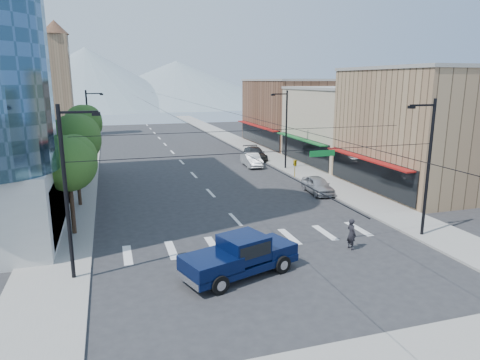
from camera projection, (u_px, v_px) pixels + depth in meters
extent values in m
plane|color=#28282B|center=(263.00, 249.00, 26.17)|extent=(160.00, 160.00, 0.00)
cube|color=gray|center=(85.00, 153.00, 59.94)|extent=(4.00, 120.00, 0.15)
cube|color=gray|center=(247.00, 146.00, 66.81)|extent=(4.00, 120.00, 0.15)
cube|color=#8C6B4C|center=(428.00, 131.00, 39.95)|extent=(12.00, 14.00, 11.00)
cube|color=tan|center=(348.00, 126.00, 53.21)|extent=(12.00, 14.00, 9.00)
cube|color=brown|center=(295.00, 113.00, 67.99)|extent=(12.00, 18.00, 10.00)
cube|color=#8C6B4C|center=(60.00, 86.00, 77.10)|extent=(4.00, 4.00, 18.00)
cone|color=brown|center=(54.00, 27.00, 74.78)|extent=(4.80, 4.80, 2.40)
cone|color=gray|center=(87.00, 78.00, 158.97)|extent=(80.00, 80.00, 22.00)
cone|color=gray|center=(177.00, 83.00, 178.76)|extent=(90.00, 90.00, 18.00)
cylinder|color=black|center=(72.00, 202.00, 28.03)|extent=(0.28, 0.28, 4.55)
sphere|color=#274D19|center=(68.00, 163.00, 27.43)|extent=(3.64, 3.64, 3.64)
sphere|color=#274D19|center=(75.00, 156.00, 27.74)|extent=(2.86, 2.86, 2.86)
cylinder|color=black|center=(78.00, 176.00, 34.48)|extent=(0.28, 0.28, 5.11)
sphere|color=#274D19|center=(75.00, 140.00, 33.81)|extent=(4.09, 4.09, 4.09)
sphere|color=#274D19|center=(80.00, 134.00, 34.11)|extent=(3.21, 3.21, 3.21)
cylinder|color=black|center=(82.00, 164.00, 41.05)|extent=(0.28, 0.28, 4.55)
sphere|color=#274D19|center=(80.00, 137.00, 40.46)|extent=(3.64, 3.64, 3.64)
sphere|color=#274D19|center=(84.00, 132.00, 40.77)|extent=(2.86, 2.86, 2.86)
cylinder|color=black|center=(85.00, 150.00, 47.51)|extent=(0.28, 0.28, 5.11)
sphere|color=#274D19|center=(83.00, 123.00, 46.84)|extent=(4.09, 4.09, 4.09)
sphere|color=#274D19|center=(87.00, 119.00, 47.14)|extent=(3.21, 3.21, 3.21)
cylinder|color=black|center=(66.00, 196.00, 21.12)|extent=(0.20, 0.20, 9.00)
cylinder|color=black|center=(428.00, 170.00, 27.31)|extent=(0.20, 0.20, 9.00)
cylinder|color=black|center=(271.00, 152.00, 23.83)|extent=(21.60, 0.04, 0.04)
imported|color=gold|center=(295.00, 169.00, 24.49)|extent=(0.16, 0.20, 1.00)
cube|color=#0C6626|center=(322.00, 153.00, 24.80)|extent=(1.60, 0.06, 0.35)
cylinder|color=black|center=(89.00, 129.00, 49.97)|extent=(0.20, 0.20, 9.00)
cube|color=black|center=(94.00, 94.00, 49.30)|extent=(1.80, 0.12, 0.12)
cube|color=black|center=(101.00, 94.00, 49.55)|extent=(0.40, 0.25, 0.18)
cylinder|color=black|center=(286.00, 131.00, 48.71)|extent=(0.20, 0.20, 9.00)
cube|color=black|center=(280.00, 94.00, 47.52)|extent=(1.80, 0.12, 0.12)
cube|color=black|center=(273.00, 95.00, 47.32)|extent=(0.40, 0.25, 0.18)
cube|color=#071238|center=(240.00, 264.00, 22.55)|extent=(6.68, 4.18, 0.40)
cube|color=#071238|center=(272.00, 247.00, 23.71)|extent=(2.42, 2.64, 0.63)
cube|color=#071238|center=(244.00, 247.00, 22.47)|extent=(2.73, 2.70, 1.26)
cube|color=black|center=(244.00, 245.00, 22.44)|extent=(2.53, 2.65, 0.68)
cube|color=#071238|center=(210.00, 263.00, 21.39)|extent=(3.22, 3.00, 0.74)
cube|color=silver|center=(285.00, 251.00, 24.34)|extent=(0.83, 2.10, 0.40)
cube|color=silver|center=(188.00, 280.00, 20.76)|extent=(0.83, 2.10, 0.34)
cylinder|color=black|center=(282.00, 264.00, 22.86)|extent=(1.02, 0.63, 0.96)
cylinder|color=black|center=(257.00, 252.00, 24.57)|extent=(1.02, 0.63, 0.96)
cylinder|color=black|center=(220.00, 285.00, 20.59)|extent=(1.02, 0.63, 0.96)
cylinder|color=black|center=(197.00, 269.00, 22.30)|extent=(1.02, 0.63, 0.96)
imported|color=black|center=(351.00, 234.00, 26.01)|extent=(0.55, 0.76, 1.93)
imported|color=#99999D|center=(318.00, 185.00, 38.96)|extent=(2.11, 4.63, 1.54)
imported|color=#BEBEBE|center=(252.00, 160.00, 51.22)|extent=(1.96, 4.94, 1.60)
imported|color=#28282A|center=(255.00, 154.00, 55.46)|extent=(2.62, 5.69, 1.61)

